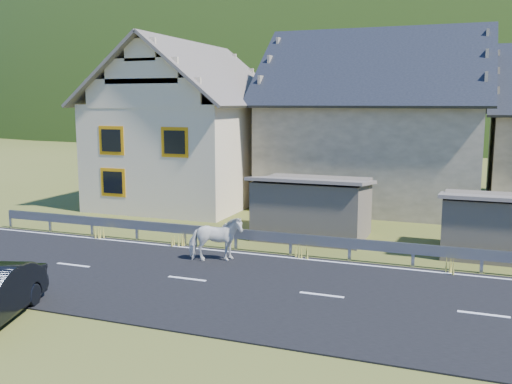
% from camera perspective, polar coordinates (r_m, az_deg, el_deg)
% --- Properties ---
extents(ground, '(160.00, 160.00, 0.00)m').
position_cam_1_polar(ground, '(15.48, 6.58, -10.34)').
color(ground, '#404817').
rests_on(ground, ground).
extents(road, '(60.00, 7.00, 0.04)m').
position_cam_1_polar(road, '(15.47, 6.59, -10.27)').
color(road, black).
rests_on(road, ground).
extents(lane_markings, '(60.00, 6.60, 0.01)m').
position_cam_1_polar(lane_markings, '(15.46, 6.59, -10.18)').
color(lane_markings, silver).
rests_on(lane_markings, road).
extents(guardrail, '(28.10, 0.09, 0.75)m').
position_cam_1_polar(guardrail, '(18.77, 9.35, -5.14)').
color(guardrail, '#93969B').
rests_on(guardrail, ground).
extents(shed_left, '(4.30, 3.30, 2.40)m').
position_cam_1_polar(shed_left, '(21.77, 5.67, -1.66)').
color(shed_left, '#6A5F4F').
rests_on(shed_left, ground).
extents(shed_right, '(3.80, 2.90, 2.20)m').
position_cam_1_polar(shed_right, '(20.64, 23.04, -3.22)').
color(shed_right, '#6A5F4F').
rests_on(shed_right, ground).
extents(house_cream, '(7.80, 9.80, 8.30)m').
position_cam_1_polar(house_cream, '(29.46, -6.72, 7.47)').
color(house_cream, beige).
rests_on(house_cream, ground).
extents(house_stone_a, '(10.80, 9.80, 8.90)m').
position_cam_1_polar(house_stone_a, '(29.54, 11.96, 7.88)').
color(house_stone_a, tan).
rests_on(house_stone_a, ground).
extents(mountain, '(440.00, 280.00, 260.00)m').
position_cam_1_polar(mountain, '(195.82, 20.79, 1.03)').
color(mountain, black).
rests_on(mountain, ground).
extents(conifer_patch, '(76.00, 50.00, 28.00)m').
position_cam_1_polar(conifer_patch, '(137.27, -4.75, 9.32)').
color(conifer_patch, black).
rests_on(conifer_patch, ground).
extents(horse, '(1.43, 1.89, 1.45)m').
position_cam_1_polar(horse, '(18.37, -4.06, -4.70)').
color(horse, white).
rests_on(horse, road).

